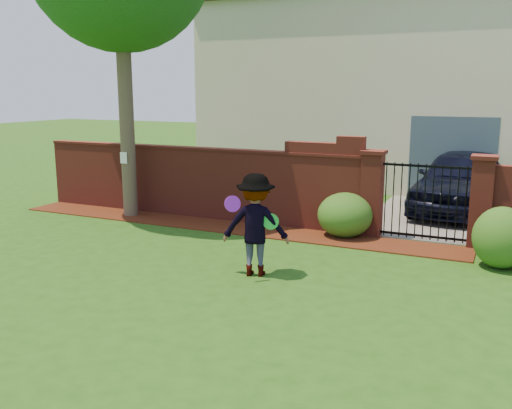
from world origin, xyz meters
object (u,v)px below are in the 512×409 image
at_px(car, 459,182).
at_px(man, 255,225).
at_px(frisbee_green, 271,222).
at_px(frisbee_purple, 232,204).

distance_m(car, man, 7.22).
bearing_deg(frisbee_green, car, 70.65).
bearing_deg(man, car, -128.09).
height_order(man, frisbee_green, man).
bearing_deg(car, frisbee_purple, -105.82).
distance_m(car, frisbee_purple, 7.71).
bearing_deg(frisbee_green, frisbee_purple, -139.22).
xyz_separation_m(frisbee_purple, frisbee_green, (0.50, 0.43, -0.34)).
relative_size(car, frisbee_purple, 17.62).
bearing_deg(frisbee_green, man, 179.83).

